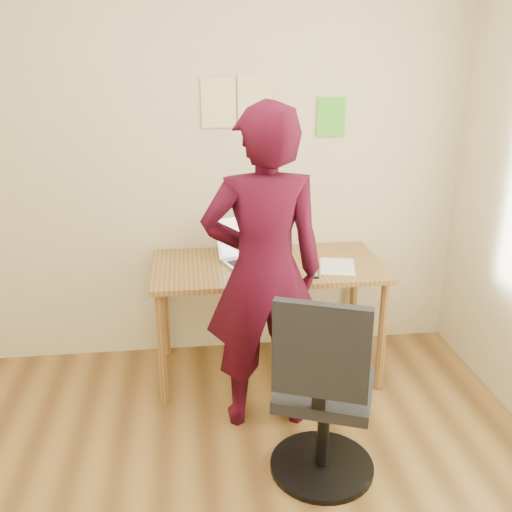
{
  "coord_description": "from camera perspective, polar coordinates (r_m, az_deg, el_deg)",
  "views": [
    {
      "loc": [
        -0.05,
        -1.84,
        1.96
      ],
      "look_at": [
        0.29,
        0.95,
        0.95
      ],
      "focal_mm": 40.0,
      "sensor_mm": 36.0,
      "label": 1
    }
  ],
  "objects": [
    {
      "name": "room",
      "position": [
        1.94,
        -5.18,
        1.35
      ],
      "size": [
        3.58,
        3.58,
        2.78
      ],
      "color": "brown",
      "rests_on": "ground"
    },
    {
      "name": "desk",
      "position": [
        3.51,
        1.16,
        -2.12
      ],
      "size": [
        1.4,
        0.7,
        0.74
      ],
      "color": "olive",
      "rests_on": "ground"
    },
    {
      "name": "laptop",
      "position": [
        3.52,
        -0.63,
        0.35
      ],
      "size": [
        0.44,
        0.41,
        0.25
      ],
      "rotation": [
        0.0,
        0.0,
        0.36
      ],
      "color": "#AEAEB5",
      "rests_on": "desk"
    },
    {
      "name": "paper_sheet",
      "position": [
        3.47,
        8.13,
        -1.02
      ],
      "size": [
        0.26,
        0.33,
        0.0
      ],
      "primitive_type": "cube",
      "rotation": [
        0.0,
        0.0,
        -0.23
      ],
      "color": "white",
      "rests_on": "desk"
    },
    {
      "name": "phone",
      "position": [
        3.33,
        5.7,
        -1.79
      ],
      "size": [
        0.08,
        0.14,
        0.01
      ],
      "rotation": [
        0.0,
        0.0,
        -0.16
      ],
      "color": "black",
      "rests_on": "desk"
    },
    {
      "name": "wall_note_left",
      "position": [
        3.6,
        -3.78,
        15.06
      ],
      "size": [
        0.21,
        0.0,
        0.3
      ],
      "primitive_type": "cube",
      "color": "#F9E795",
      "rests_on": "room"
    },
    {
      "name": "wall_note_mid",
      "position": [
        3.62,
        -0.12,
        15.35
      ],
      "size": [
        0.21,
        0.0,
        0.3
      ],
      "primitive_type": "cube",
      "color": "#F9E795",
      "rests_on": "room"
    },
    {
      "name": "wall_note_right",
      "position": [
        3.72,
        7.54,
        13.61
      ],
      "size": [
        0.18,
        0.0,
        0.24
      ],
      "primitive_type": "cube",
      "color": "#58D730",
      "rests_on": "room"
    },
    {
      "name": "office_chair",
      "position": [
        2.75,
        6.71,
        -14.37
      ],
      "size": [
        0.57,
        0.58,
        0.99
      ],
      "rotation": [
        0.0,
        0.0,
        -0.38
      ],
      "color": "black",
      "rests_on": "ground"
    },
    {
      "name": "person",
      "position": [
        2.96,
        0.78,
        -1.71
      ],
      "size": [
        0.64,
        0.42,
        1.76
      ],
      "primitive_type": "imported",
      "rotation": [
        0.0,
        0.0,
        3.15
      ],
      "color": "#3C0819",
      "rests_on": "ground"
    }
  ]
}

